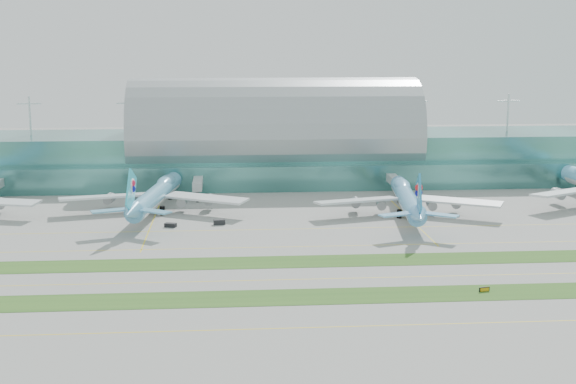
{
  "coord_description": "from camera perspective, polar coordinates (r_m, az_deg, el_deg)",
  "views": [
    {
      "loc": [
        -19.86,
        -204.01,
        58.0
      ],
      "look_at": [
        0.0,
        55.0,
        9.0
      ],
      "focal_mm": 50.0,
      "sensor_mm": 36.0,
      "label": 1
    }
  ],
  "objects": [
    {
      "name": "gse_f",
      "position": [
        268.53,
        9.03,
        -1.76
      ],
      "size": [
        3.83,
        2.09,
        1.56
      ],
      "primitive_type": "cube",
      "rotation": [
        0.0,
        0.0,
        -0.09
      ],
      "color": "black",
      "rests_on": "ground"
    },
    {
      "name": "gse_c",
      "position": [
        256.68,
        -8.35,
        -2.34
      ],
      "size": [
        4.04,
        2.97,
        1.29
      ],
      "primitive_type": "cube",
      "rotation": [
        0.0,
        0.0,
        -0.34
      ],
      "color": "black",
      "rests_on": "ground"
    },
    {
      "name": "airliner_b",
      "position": [
        278.75,
        -9.37,
        -0.14
      ],
      "size": [
        65.13,
        74.51,
        20.53
      ],
      "rotation": [
        0.0,
        0.0,
        -0.14
      ],
      "color": "#5CA4CC",
      "rests_on": "ground"
    },
    {
      "name": "taxiline_a",
      "position": [
        167.62,
        2.73,
        -9.57
      ],
      "size": [
        420.0,
        0.35,
        0.01
      ],
      "primitive_type": "cube",
      "color": "yellow",
      "rests_on": "ground"
    },
    {
      "name": "ground",
      "position": [
        213.02,
        1.14,
        -5.12
      ],
      "size": [
        700.0,
        700.0,
        0.0
      ],
      "primitive_type": "plane",
      "color": "gray",
      "rests_on": "ground"
    },
    {
      "name": "terminal",
      "position": [
        336.26,
        -0.96,
        3.2
      ],
      "size": [
        340.0,
        69.1,
        36.0
      ],
      "color": "#3D7A75",
      "rests_on": "ground"
    },
    {
      "name": "taxiline_d",
      "position": [
        251.59,
        0.26,
        -2.65
      ],
      "size": [
        420.0,
        0.35,
        0.01
      ],
      "primitive_type": "cube",
      "color": "yellow",
      "rests_on": "ground"
    },
    {
      "name": "gse_e",
      "position": [
        269.65,
        8.9,
        -1.72
      ],
      "size": [
        3.31,
        1.69,
        1.37
      ],
      "primitive_type": "cube",
      "rotation": [
        0.0,
        0.0,
        -0.05
      ],
      "color": "#D6D30C",
      "rests_on": "ground"
    },
    {
      "name": "taxiline_c",
      "position": [
        230.32,
        0.71,
        -3.9
      ],
      "size": [
        420.0,
        0.35,
        0.01
      ],
      "primitive_type": "cube",
      "color": "yellow",
      "rests_on": "ground"
    },
    {
      "name": "grass_strip_near",
      "position": [
        186.37,
        1.97,
        -7.44
      ],
      "size": [
        420.0,
        12.0,
        0.08
      ],
      "primitive_type": "cube",
      "color": "#2D591E",
      "rests_on": "ground"
    },
    {
      "name": "grass_strip_far",
      "position": [
        214.93,
        1.08,
        -4.96
      ],
      "size": [
        420.0,
        12.0,
        0.08
      ],
      "primitive_type": "cube",
      "color": "#2D591E",
      "rests_on": "ground"
    },
    {
      "name": "gse_d",
      "position": [
        258.25,
        -4.91,
        -2.15
      ],
      "size": [
        3.85,
        2.33,
        1.64
      ],
      "primitive_type": "cube",
      "rotation": [
        0.0,
        0.0,
        0.16
      ],
      "color": "black",
      "rests_on": "ground"
    },
    {
      "name": "taxiline_b",
      "position": [
        199.66,
        1.52,
        -6.21
      ],
      "size": [
        420.0,
        0.35,
        0.01
      ],
      "primitive_type": "cube",
      "color": "yellow",
      "rests_on": "ground"
    },
    {
      "name": "airliner_c",
      "position": [
        272.95,
        8.46,
        -0.4
      ],
      "size": [
        62.69,
        71.59,
        19.7
      ],
      "rotation": [
        0.0,
        0.0,
        -0.11
      ],
      "color": "#65ADE0",
      "rests_on": "ground"
    },
    {
      "name": "taxiway_sign_east",
      "position": [
        195.22,
        13.79,
        -6.75
      ],
      "size": [
        2.67,
        0.91,
        1.14
      ],
      "rotation": [
        0.0,
        0.0,
        0.24
      ],
      "color": "black",
      "rests_on": "ground"
    }
  ]
}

